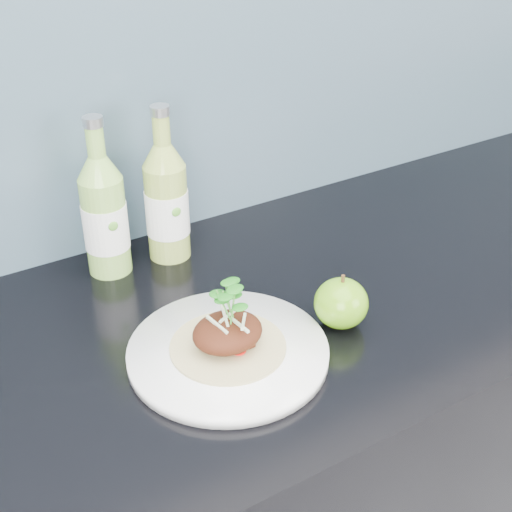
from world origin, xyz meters
The scene contains 6 objects.
subway_backsplash centered at (0.00, 1.99, 1.25)m, with size 4.00×0.02×0.70m, color #759DB8.
dinner_plate centered at (-0.02, 1.62, 0.91)m, with size 0.32×0.32×0.02m.
pork_taco centered at (-0.02, 1.62, 0.94)m, with size 0.15×0.15×0.10m.
green_apple centered at (0.15, 1.60, 0.94)m, with size 0.09×0.09×0.08m.
cider_bottle_left centered at (-0.07, 1.91, 1.00)m, with size 0.07×0.07×0.25m.
cider_bottle_right centered at (0.03, 1.90, 1.00)m, with size 0.07×0.07×0.25m.
Camera 1 is at (-0.37, 0.98, 1.50)m, focal length 50.00 mm.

